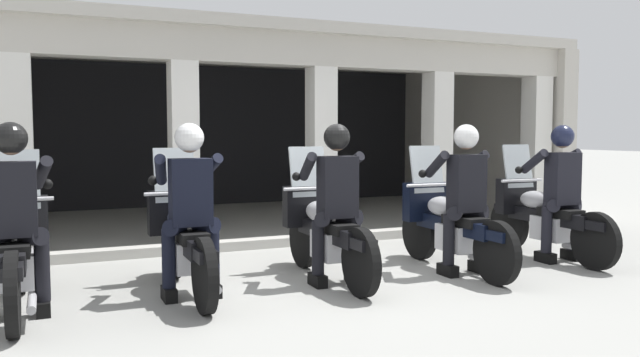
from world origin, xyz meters
name	(u,v)px	position (x,y,z in m)	size (l,w,h in m)	color
ground_plane	(240,234)	(0.00, 3.00, 0.00)	(80.00, 80.00, 0.00)	#999993
station_building	(209,106)	(0.04, 4.99, 1.96)	(10.91, 5.29, 3.02)	black
kerb_strip	(268,243)	(0.04, 1.85, 0.06)	(10.41, 0.24, 0.12)	#B7B5AD
motorcycle_far_left	(16,251)	(-2.86, -0.06, 0.50)	(0.62, 2.04, 1.35)	black
police_officer_far_left	(13,203)	(-2.86, -0.35, 0.94)	(0.63, 0.61, 1.58)	black
motorcycle_left	(184,239)	(-1.43, -0.03, 0.50)	(0.62, 2.04, 1.35)	black
police_officer_left	(190,195)	(-1.43, -0.31, 0.94)	(0.63, 0.61, 1.58)	black
motorcycle_center	(324,230)	(0.00, -0.06, 0.50)	(0.62, 2.04, 1.35)	black
police_officer_center	(336,190)	(0.00, -0.35, 0.94)	(0.63, 0.61, 1.58)	black
motorcycle_right	(448,224)	(1.43, -0.19, 0.50)	(0.62, 2.04, 1.35)	black
police_officer_right	(465,186)	(1.43, -0.48, 0.94)	(0.63, 0.61, 1.58)	black
motorcycle_far_right	(542,216)	(2.86, -0.08, 0.50)	(0.62, 2.04, 1.35)	black
police_officer_far_right	(560,181)	(2.86, -0.36, 0.94)	(0.63, 0.61, 1.58)	black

